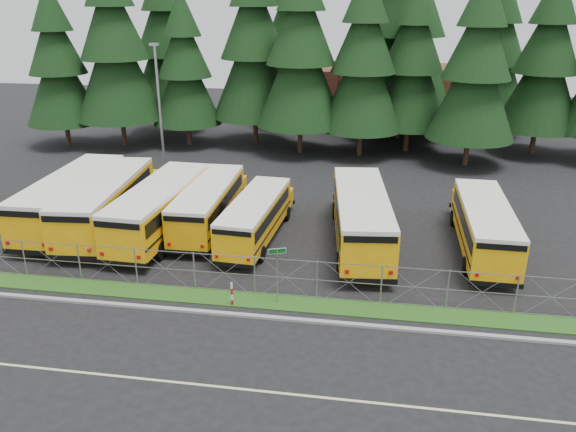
# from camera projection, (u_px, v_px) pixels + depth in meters

# --- Properties ---
(ground) EXTENTS (120.00, 120.00, 0.00)m
(ground) POSITION_uv_depth(u_px,v_px,m) (279.00, 285.00, 28.00)
(ground) COLOR black
(ground) RESTS_ON ground
(curb) EXTENTS (50.00, 0.25, 0.12)m
(curb) POSITION_uv_depth(u_px,v_px,m) (267.00, 317.00, 25.14)
(curb) COLOR gray
(curb) RESTS_ON ground
(grass_verge) EXTENTS (50.00, 1.40, 0.06)m
(grass_verge) POSITION_uv_depth(u_px,v_px,m) (273.00, 302.00, 26.43)
(grass_verge) COLOR #1B4513
(grass_verge) RESTS_ON ground
(road_lane_line) EXTENTS (50.00, 0.12, 0.01)m
(road_lane_line) POSITION_uv_depth(u_px,v_px,m) (242.00, 389.00, 20.66)
(road_lane_line) COLOR beige
(road_lane_line) RESTS_ON ground
(chainlink_fence) EXTENTS (44.00, 0.10, 2.00)m
(chainlink_fence) POSITION_uv_depth(u_px,v_px,m) (275.00, 277.00, 26.72)
(chainlink_fence) COLOR #919399
(chainlink_fence) RESTS_ON ground
(brick_building) EXTENTS (22.00, 10.00, 6.00)m
(brick_building) POSITION_uv_depth(u_px,v_px,m) (392.00, 95.00, 62.75)
(brick_building) COLOR brown
(brick_building) RESTS_ON ground
(bus_0) EXTENTS (3.20, 12.31, 3.21)m
(bus_0) POSITION_uv_depth(u_px,v_px,m) (75.00, 199.00, 34.97)
(bus_0) COLOR #FF9708
(bus_0) RESTS_ON ground
(bus_1) EXTENTS (3.83, 12.37, 3.19)m
(bus_1) POSITION_uv_depth(u_px,v_px,m) (109.00, 203.00, 34.33)
(bus_1) COLOR #FF9708
(bus_1) RESTS_ON ground
(bus_2) EXTENTS (3.33, 12.04, 3.13)m
(bus_2) POSITION_uv_depth(u_px,v_px,m) (162.00, 209.00, 33.54)
(bus_2) COLOR #FF9708
(bus_2) RESTS_ON ground
(bus_3) EXTENTS (2.69, 10.80, 2.82)m
(bus_3) POSITION_uv_depth(u_px,v_px,m) (210.00, 205.00, 34.52)
(bus_3) COLOR #FF9708
(bus_3) RESTS_ON ground
(bus_4) EXTENTS (3.07, 10.16, 2.63)m
(bus_4) POSITION_uv_depth(u_px,v_px,m) (257.00, 218.00, 32.86)
(bus_4) COLOR #FF9708
(bus_4) RESTS_ON ground
(bus_6) EXTENTS (4.21, 12.50, 3.21)m
(bus_6) POSITION_uv_depth(u_px,v_px,m) (361.00, 219.00, 32.00)
(bus_6) COLOR #FF9708
(bus_6) RESTS_ON ground
(bus_east) EXTENTS (2.78, 11.01, 2.88)m
(bus_east) POSITION_uv_depth(u_px,v_px,m) (483.00, 227.00, 31.25)
(bus_east) COLOR #FF9708
(bus_east) RESTS_ON ground
(street_sign) EXTENTS (0.80, 0.53, 2.81)m
(street_sign) POSITION_uv_depth(u_px,v_px,m) (277.00, 264.00, 25.70)
(street_sign) COLOR #919399
(street_sign) RESTS_ON ground
(striped_bollard) EXTENTS (0.11, 0.11, 1.20)m
(striped_bollard) POSITION_uv_depth(u_px,v_px,m) (232.00, 294.00, 25.98)
(striped_bollard) COLOR #B20C0C
(striped_bollard) RESTS_ON ground
(light_standard) EXTENTS (0.70, 0.35, 10.14)m
(light_standard) POSITION_uv_depth(u_px,v_px,m) (160.00, 106.00, 43.13)
(light_standard) COLOR #919399
(light_standard) RESTS_ON ground
(conifer_0) EXTENTS (6.71, 6.71, 14.84)m
(conifer_0) POSITION_uv_depth(u_px,v_px,m) (58.00, 66.00, 51.07)
(conifer_0) COLOR black
(conifer_0) RESTS_ON ground
(conifer_1) EXTENTS (8.02, 8.02, 17.74)m
(conifer_1) POSITION_uv_depth(u_px,v_px,m) (115.00, 49.00, 50.49)
(conifer_1) COLOR black
(conifer_1) RESTS_ON ground
(conifer_2) EXTENTS (6.41, 6.41, 14.17)m
(conifer_2) POSITION_uv_depth(u_px,v_px,m) (185.00, 69.00, 51.36)
(conifer_2) COLOR black
(conifer_2) RESTS_ON ground
(conifer_3) EXTENTS (8.00, 8.00, 17.70)m
(conifer_3) POSITION_uv_depth(u_px,v_px,m) (254.00, 49.00, 51.34)
(conifer_3) COLOR black
(conifer_3) RESTS_ON ground
(conifer_4) EXTENTS (7.84, 7.84, 17.34)m
(conifer_4) POSITION_uv_depth(u_px,v_px,m) (301.00, 54.00, 48.23)
(conifer_4) COLOR black
(conifer_4) RESTS_ON ground
(conifer_5) EXTENTS (7.26, 7.26, 16.06)m
(conifer_5) POSITION_uv_depth(u_px,v_px,m) (363.00, 63.00, 47.60)
(conifer_5) COLOR black
(conifer_5) RESTS_ON ground
(conifer_6) EXTENTS (7.12, 7.12, 15.74)m
(conifer_6) POSITION_uv_depth(u_px,v_px,m) (412.00, 63.00, 49.07)
(conifer_6) COLOR black
(conifer_6) RESTS_ON ground
(conifer_7) EXTENTS (7.18, 7.18, 15.87)m
(conifer_7) POSITION_uv_depth(u_px,v_px,m) (476.00, 69.00, 44.74)
(conifer_7) COLOR black
(conifer_7) RESTS_ON ground
(conifer_8) EXTENTS (7.19, 7.19, 15.89)m
(conifer_8) POSITION_uv_depth(u_px,v_px,m) (546.00, 64.00, 47.93)
(conifer_8) COLOR black
(conifer_8) RESTS_ON ground
(conifer_10) EXTENTS (7.70, 7.70, 17.02)m
(conifer_10) POSITION_uv_depth(u_px,v_px,m) (165.00, 48.00, 56.06)
(conifer_10) COLOR black
(conifer_10) RESTS_ON ground
(conifer_11) EXTENTS (7.96, 7.96, 17.60)m
(conifer_11) POSITION_uv_depth(u_px,v_px,m) (291.00, 42.00, 58.42)
(conifer_11) COLOR black
(conifer_11) RESTS_ON ground
(conifer_12) EXTENTS (9.83, 9.83, 21.73)m
(conifer_12) POSITION_uv_depth(u_px,v_px,m) (405.00, 24.00, 52.49)
(conifer_12) COLOR black
(conifer_12) RESTS_ON ground
(conifer_13) EXTENTS (7.01, 7.01, 15.50)m
(conifer_13) POSITION_uv_depth(u_px,v_px,m) (497.00, 57.00, 54.75)
(conifer_13) COLOR black
(conifer_13) RESTS_ON ground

